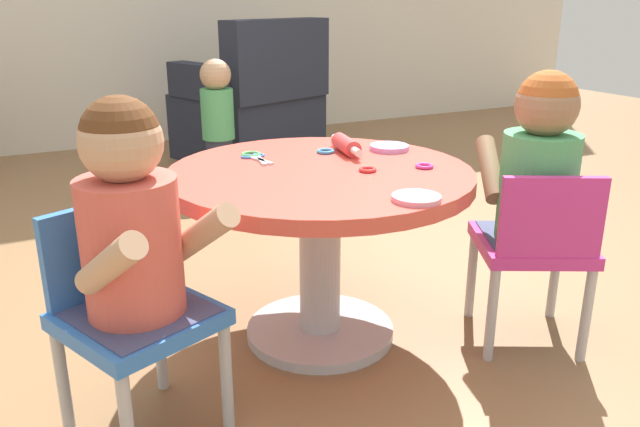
# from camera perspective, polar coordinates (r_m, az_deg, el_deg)

# --- Properties ---
(ground_plane) EXTENTS (10.00, 10.00, 0.00)m
(ground_plane) POSITION_cam_1_polar(r_m,az_deg,el_deg) (1.97, 0.00, -10.77)
(ground_plane) COLOR olive
(craft_table) EXTENTS (0.85, 0.85, 0.52)m
(craft_table) POSITION_cam_1_polar(r_m,az_deg,el_deg) (1.81, 0.00, -0.02)
(craft_table) COLOR silver
(craft_table) RESTS_ON ground
(child_chair_left) EXTENTS (0.39, 0.39, 0.54)m
(child_chair_left) POSITION_cam_1_polar(r_m,az_deg,el_deg) (1.50, -16.63, -8.36)
(child_chair_left) COLOR #B7B7BC
(child_chair_left) RESTS_ON ground
(seated_child_left) EXTENTS (0.38, 0.42, 0.51)m
(seated_child_left) POSITION_cam_1_polar(r_m,az_deg,el_deg) (1.38, -16.61, -0.52)
(seated_child_left) COLOR #3F4772
(seated_child_left) RESTS_ON ground
(child_chair_right) EXTENTS (0.41, 0.41, 0.54)m
(child_chair_right) POSITION_cam_1_polar(r_m,az_deg,el_deg) (1.89, 18.66, -2.78)
(child_chair_right) COLOR #B7B7BC
(child_chair_right) RESTS_ON ground
(seated_child_right) EXTENTS (0.40, 0.43, 0.51)m
(seated_child_right) POSITION_cam_1_polar(r_m,az_deg,el_deg) (1.86, 19.03, 4.16)
(seated_child_right) COLOR #3F4772
(seated_child_right) RESTS_ON ground
(armchair_dark) EXTENTS (0.90, 0.91, 0.85)m
(armchair_dark) POSITION_cam_1_polar(r_m,az_deg,el_deg) (3.99, -6.10, 9.20)
(armchair_dark) COLOR #232838
(armchair_dark) RESTS_ON ground
(toddler_standing) EXTENTS (0.17, 0.17, 0.67)m
(toddler_standing) POSITION_cam_1_polar(r_m,az_deg,el_deg) (3.40, -9.12, 8.29)
(toddler_standing) COLOR #33384C
(toddler_standing) RESTS_ON ground
(rolling_pin) EXTENTS (0.07, 0.23, 0.05)m
(rolling_pin) POSITION_cam_1_polar(r_m,az_deg,el_deg) (1.95, 2.34, 6.14)
(rolling_pin) COLOR #D83F3F
(rolling_pin) RESTS_ON craft_table
(craft_scissors) EXTENTS (0.07, 0.14, 0.01)m
(craft_scissors) POSITION_cam_1_polar(r_m,az_deg,el_deg) (1.89, -5.71, 4.97)
(craft_scissors) COLOR silver
(craft_scissors) RESTS_ON craft_table
(playdough_blob_0) EXTENTS (0.12, 0.12, 0.02)m
(playdough_blob_0) POSITION_cam_1_polar(r_m,az_deg,el_deg) (2.01, 6.22, 5.90)
(playdough_blob_0) COLOR #CC99E5
(playdough_blob_0) RESTS_ON craft_table
(playdough_blob_1) EXTENTS (0.12, 0.12, 0.01)m
(playdough_blob_1) POSITION_cam_1_polar(r_m,az_deg,el_deg) (1.51, 8.61, 1.38)
(playdough_blob_1) COLOR pink
(playdough_blob_1) RESTS_ON craft_table
(cookie_cutter_0) EXTENTS (0.05, 0.05, 0.01)m
(cookie_cutter_0) POSITION_cam_1_polar(r_m,az_deg,el_deg) (1.75, 4.28, 3.94)
(cookie_cutter_0) COLOR red
(cookie_cutter_0) RESTS_ON craft_table
(cookie_cutter_1) EXTENTS (0.05, 0.05, 0.01)m
(cookie_cutter_1) POSITION_cam_1_polar(r_m,az_deg,el_deg) (1.81, 9.31, 4.22)
(cookie_cutter_1) COLOR #D83FA5
(cookie_cutter_1) RESTS_ON craft_table
(cookie_cutter_2) EXTENTS (0.06, 0.06, 0.01)m
(cookie_cutter_2) POSITION_cam_1_polar(r_m,az_deg,el_deg) (1.93, -6.19, 5.27)
(cookie_cutter_2) COLOR #4CB259
(cookie_cutter_2) RESTS_ON craft_table
(cookie_cutter_3) EXTENTS (0.05, 0.05, 0.01)m
(cookie_cutter_3) POSITION_cam_1_polar(r_m,az_deg,el_deg) (1.96, 0.51, 5.59)
(cookie_cutter_3) COLOR #3F99D8
(cookie_cutter_3) RESTS_ON craft_table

